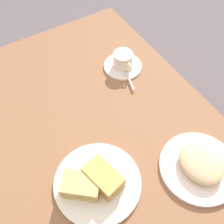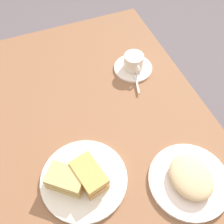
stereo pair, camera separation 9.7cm
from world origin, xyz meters
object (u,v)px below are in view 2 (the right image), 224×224
Objects in this scene: sandwich_front at (89,175)px; side_plate at (189,181)px; sandwich_plate at (84,179)px; sandwich_back at (66,179)px; coffee_cup at (134,62)px; spoon at (136,80)px; dining_table at (96,141)px; coffee_saucer at (133,68)px.

sandwich_front is 0.31m from side_plate.
sandwich_plate is 0.04m from sandwich_front.
sandwich_back is 1.21× the size of coffee_cup.
coffee_cup is at bearing -14.83° from spoon.
coffee_cup is at bearing -4.29° from side_plate.
sandwich_front reaches higher than sandwich_back.
coffee_cup reaches higher than spoon.
sandwich_plate is at bearing 152.19° from dining_table.
spoon is at bearing -2.55° from side_plate.
sandwich_plate is at bearing 138.52° from coffee_saucer.
dining_table is at bearing 119.64° from spoon.
sandwich_front is 1.33× the size of spoon.
coffee_cup is at bearing -39.54° from sandwich_front.
dining_table is 0.24m from sandwich_plate.
sandwich_back is 0.54m from coffee_cup.
coffee_saucer is 1.61× the size of spoon.
sandwich_plate is at bearing 134.19° from spoon.
sandwich_front is 0.51× the size of side_plate.
sandwich_back reaches higher than coffee_saucer.
side_plate is at bearing 175.71° from coffee_saucer.
coffee_saucer is at bearing -14.58° from spoon.
sandwich_front is at bearing -101.71° from sandwich_back.
coffee_cup is (0.38, -0.39, 0.00)m from sandwich_back.
sandwich_back reaches higher than spoon.
coffee_saucer is (0.38, -0.39, -0.04)m from sandwich_back.
coffee_saucer is at bearing -45.91° from sandwich_back.
side_plate reaches higher than coffee_saucer.
sandwich_back is 1.34× the size of spoon.
side_plate reaches higher than dining_table.
spoon is 0.39× the size of side_plate.
side_plate is at bearing -110.23° from sandwich_back.
sandwich_back is at bearing 133.97° from coffee_cup.
coffee_cup is 0.08m from spoon.
spoon is (0.31, -0.32, 0.01)m from sandwich_plate.
dining_table is 0.29m from spoon.
sandwich_front is at bearing -117.04° from sandwich_plate.
side_plate is (-0.44, 0.02, -0.01)m from spoon.
sandwich_plate is 2.51× the size of coffee_cup.
spoon is (-0.07, 0.02, 0.01)m from coffee_saucer.
sandwich_back reaches higher than dining_table.
spoon is at bearing -50.52° from sandwich_back.
coffee_saucer is (0.20, -0.24, 0.12)m from dining_table.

